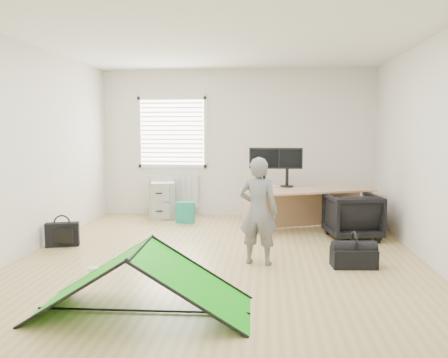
# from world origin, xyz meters

# --- Properties ---
(ground) EXTENTS (5.50, 5.50, 0.00)m
(ground) POSITION_xyz_m (0.00, 0.00, 0.00)
(ground) COLOR tan
(ground) RESTS_ON ground
(back_wall) EXTENTS (5.00, 0.02, 2.70)m
(back_wall) POSITION_xyz_m (0.00, 2.75, 1.35)
(back_wall) COLOR silver
(back_wall) RESTS_ON ground
(window) EXTENTS (1.20, 0.06, 1.20)m
(window) POSITION_xyz_m (-1.20, 2.71, 1.55)
(window) COLOR silver
(window) RESTS_ON back_wall
(radiator) EXTENTS (1.00, 0.12, 0.60)m
(radiator) POSITION_xyz_m (-1.20, 2.67, 0.45)
(radiator) COLOR silver
(radiator) RESTS_ON back_wall
(desk) EXTENTS (2.06, 1.29, 0.67)m
(desk) POSITION_xyz_m (1.26, 1.56, 0.33)
(desk) COLOR tan
(desk) RESTS_ON ground
(filing_cabinet) EXTENTS (0.55, 0.65, 0.66)m
(filing_cabinet) POSITION_xyz_m (-1.32, 2.42, 0.33)
(filing_cabinet) COLOR #9EA0A3
(filing_cabinet) RESTS_ON ground
(monitor_left) EXTENTS (0.50, 0.14, 0.47)m
(monitor_left) POSITION_xyz_m (0.52, 1.82, 0.90)
(monitor_left) COLOR black
(monitor_left) RESTS_ON desk
(monitor_right) EXTENTS (0.49, 0.11, 0.47)m
(monitor_right) POSITION_xyz_m (0.89, 1.82, 0.90)
(monitor_right) COLOR black
(monitor_right) RESTS_ON desk
(keyboard) EXTENTS (0.46, 0.19, 0.02)m
(keyboard) POSITION_xyz_m (0.50, 1.80, 0.68)
(keyboard) COLOR beige
(keyboard) RESTS_ON desk
(thermos) EXTENTS (0.09, 0.09, 0.25)m
(thermos) POSITION_xyz_m (0.42, 1.84, 0.80)
(thermos) COLOR #BA6B68
(thermos) RESTS_ON desk
(office_chair) EXTENTS (0.83, 0.84, 0.67)m
(office_chair) POSITION_xyz_m (1.83, 1.16, 0.33)
(office_chair) COLOR black
(office_chair) RESTS_ON ground
(person) EXTENTS (0.52, 0.40, 1.29)m
(person) POSITION_xyz_m (0.47, -0.22, 0.64)
(person) COLOR slate
(person) RESTS_ON ground
(kite) EXTENTS (1.93, 0.90, 0.59)m
(kite) POSITION_xyz_m (-0.51, -1.72, 0.29)
(kite) COLOR #13B110
(kite) RESTS_ON ground
(storage_crate) EXTENTS (0.58, 0.50, 0.27)m
(storage_crate) POSITION_xyz_m (2.21, 1.82, 0.14)
(storage_crate) COLOR silver
(storage_crate) RESTS_ON ground
(tote_bag) EXTENTS (0.31, 0.14, 0.37)m
(tote_bag) POSITION_xyz_m (-0.83, 1.98, 0.18)
(tote_bag) COLOR #1C836A
(tote_bag) RESTS_ON ground
(laptop_bag) EXTENTS (0.46, 0.26, 0.33)m
(laptop_bag) POSITION_xyz_m (-2.23, 0.31, 0.17)
(laptop_bag) COLOR black
(laptop_bag) RESTS_ON ground
(white_box) EXTENTS (0.14, 0.14, 0.10)m
(white_box) POSITION_xyz_m (-1.31, -0.86, 0.05)
(white_box) COLOR silver
(white_box) RESTS_ON ground
(duffel_bag) EXTENTS (0.53, 0.30, 0.22)m
(duffel_bag) POSITION_xyz_m (1.59, -0.23, 0.11)
(duffel_bag) COLOR black
(duffel_bag) RESTS_ON ground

